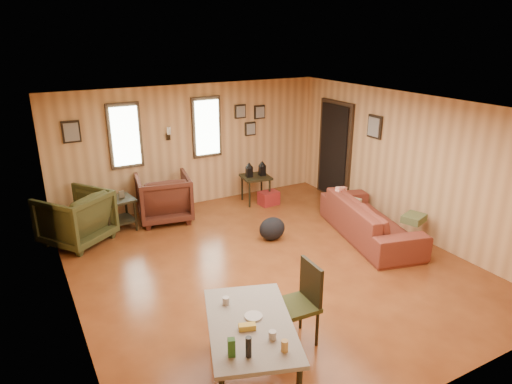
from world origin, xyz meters
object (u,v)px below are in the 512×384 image
(sofa, at_px, (370,213))
(side_table, at_px, (256,175))
(end_table, at_px, (117,209))
(dining_table, at_px, (250,329))
(recliner_brown, at_px, (164,196))
(recliner_green, at_px, (75,215))

(sofa, xyz_separation_m, side_table, (-0.89, 2.41, 0.15))
(end_table, xyz_separation_m, side_table, (2.80, 0.04, 0.19))
(sofa, relative_size, side_table, 2.60)
(sofa, height_order, end_table, sofa)
(sofa, bearing_deg, end_table, 71.36)
(sofa, distance_m, end_table, 4.38)
(end_table, xyz_separation_m, dining_table, (0.30, -4.39, 0.22))
(sofa, relative_size, dining_table, 1.46)
(recliner_brown, height_order, end_table, recliner_brown)
(sofa, xyz_separation_m, recliner_brown, (-2.82, 2.43, 0.04))
(recliner_green, bearing_deg, side_table, 147.76)
(recliner_brown, relative_size, end_table, 1.33)
(recliner_green, bearing_deg, dining_table, 67.61)
(recliner_green, xyz_separation_m, end_table, (0.71, 0.18, -0.08))
(recliner_brown, relative_size, side_table, 1.10)
(recliner_green, xyz_separation_m, side_table, (3.51, 0.22, 0.10))
(sofa, distance_m, recliner_green, 4.92)
(side_table, bearing_deg, end_table, -179.10)
(sofa, bearing_deg, recliner_brown, 63.38)
(recliner_green, bearing_deg, end_table, 158.28)
(dining_table, bearing_deg, sofa, 50.03)
(recliner_green, height_order, side_table, recliner_green)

